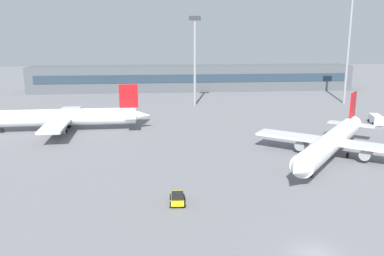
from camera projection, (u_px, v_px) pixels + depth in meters
The scene contains 8 objects.
ground_plane at pixel (232, 143), 75.99m from camera, with size 400.00×400.00×0.00m, color slate.
terminal_building at pixel (193, 78), 146.93m from camera, with size 114.83×12.13×9.00m.
airplane_near at pixel (332, 142), 65.71m from camera, with size 26.01×30.93×9.23m.
airplane_mid at pixel (56, 117), 84.48m from camera, with size 38.96×27.11×9.63m.
baggage_tug_yellow at pixel (177, 198), 48.22m from camera, with size 1.95×3.66×1.75m.
service_van_white at pixel (376, 119), 91.74m from camera, with size 3.29×5.53×2.08m.
floodlight_tower_west at pixel (349, 43), 115.98m from camera, with size 3.20×0.80×30.84m.
floodlight_tower_east at pixel (195, 54), 113.28m from camera, with size 3.20×0.80×24.83m.
Camera 1 is at (-14.58, -32.37, 19.71)m, focal length 37.94 mm.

